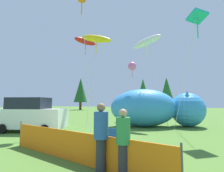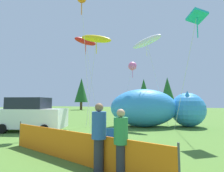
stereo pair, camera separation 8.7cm
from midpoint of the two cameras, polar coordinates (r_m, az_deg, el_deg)
The scene contains 15 objects.
ground_plane at distance 9.01m, azimuth -10.40°, elevation -17.35°, with size 120.00×120.00×0.00m, color #4C752D.
parked_car at distance 12.79m, azimuth -24.70°, elevation -8.56°, with size 4.66×3.09×2.20m.
folding_chair at distance 6.62m, azimuth -0.27°, elevation -17.01°, with size 0.55×0.56×0.93m.
inflatable_cat at distance 14.18m, azimuth 14.10°, elevation -7.36°, with size 7.44×5.00×2.92m.
safety_fence at distance 6.11m, azimuth -12.81°, elevation -18.58°, with size 6.67×1.63×1.04m.
spectator_in_grey_shirt at distance 4.73m, azimuth 3.48°, elevation -16.93°, with size 0.37×0.37×1.72m.
spectator_in_white_shirt at distance 5.02m, azimuth -3.78°, elevation -15.31°, with size 0.41×0.41×1.87m.
kite_white_ghost at distance 15.47m, azimuth 11.42°, elevation 13.93°, with size 2.86×0.97×7.61m.
kite_pink_octopus at distance 19.61m, azimuth 6.81°, elevation 6.43°, with size 0.94×3.39×6.37m.
kite_yellow_hero at distance 15.50m, azimuth -4.95°, elevation 15.04°, with size 2.72×1.61×7.81m.
kite_red_lizard at distance 17.82m, azimuth -8.45°, elevation 14.13°, with size 1.93×2.58×8.19m.
kite_teal_diamond at distance 12.12m, azimuth 26.06°, elevation 19.13°, with size 2.25×2.97×7.25m.
horizon_tree_east at distance 41.47m, azimuth 10.41°, elevation -1.58°, with size 3.10×3.10×7.40m.
horizon_tree_west at distance 45.85m, azimuth 17.72°, elevation -1.17°, with size 3.43×3.43×8.18m.
horizon_tree_northeast at distance 44.86m, azimuth -9.92°, elevation -1.39°, with size 3.36×3.36×8.01m.
Camera 2 is at (4.90, -7.33, 1.89)m, focal length 28.00 mm.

